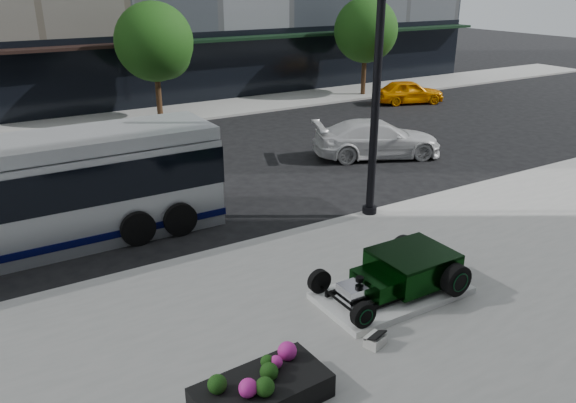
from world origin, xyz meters
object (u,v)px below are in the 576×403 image
yellow_taxi (409,92)px  hot_rod (405,269)px  flower_planter (262,390)px  lamppost (376,92)px  white_sedan (377,139)px

yellow_taxi → hot_rod: bearing=156.5°
flower_planter → yellow_taxi: size_ratio=0.58×
yellow_taxi → flower_planter: bearing=151.5°
hot_rod → flower_planter: hot_rod is taller
lamppost → flower_planter: bearing=-140.5°
hot_rod → flower_planter: 4.74m
yellow_taxi → white_sedan: bearing=150.2°
lamppost → yellow_taxi: 17.68m
flower_planter → yellow_taxi: 26.15m
hot_rod → flower_planter: size_ratio=1.40×
white_sedan → yellow_taxi: 11.12m
hot_rod → flower_planter: (-4.48, -1.51, -0.31)m
flower_planter → yellow_taxi: (19.33, 17.62, 0.29)m
flower_planter → hot_rod: bearing=18.7°
hot_rod → lamppost: lamppost is taller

